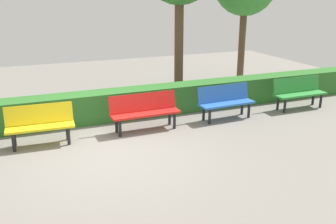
# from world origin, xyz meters

# --- Properties ---
(ground_plane) EXTENTS (21.12, 21.12, 0.00)m
(ground_plane) POSITION_xyz_m (0.00, 0.00, 0.00)
(ground_plane) COLOR gray
(bench_green) EXTENTS (1.55, 0.45, 0.86)m
(bench_green) POSITION_xyz_m (-5.69, -0.95, 0.48)
(bench_green) COLOR #2D8C38
(bench_green) RESTS_ON ground_plane
(bench_blue) EXTENTS (1.50, 0.52, 0.86)m
(bench_blue) POSITION_xyz_m (-3.32, -0.94, 0.48)
(bench_blue) COLOR blue
(bench_blue) RESTS_ON ground_plane
(bench_red) EXTENTS (1.65, 0.49, 0.86)m
(bench_red) POSITION_xyz_m (-1.13, -0.94, 0.48)
(bench_red) COLOR red
(bench_red) RESTS_ON ground_plane
(bench_yellow) EXTENTS (1.42, 0.53, 0.86)m
(bench_yellow) POSITION_xyz_m (1.22, -0.91, 0.48)
(bench_yellow) COLOR yellow
(bench_yellow) RESTS_ON ground_plane
(hedge_row) EXTENTS (17.12, 0.64, 0.75)m
(hedge_row) POSITION_xyz_m (-1.05, -1.97, 0.37)
(hedge_row) COLOR #2D6B28
(hedge_row) RESTS_ON ground_plane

